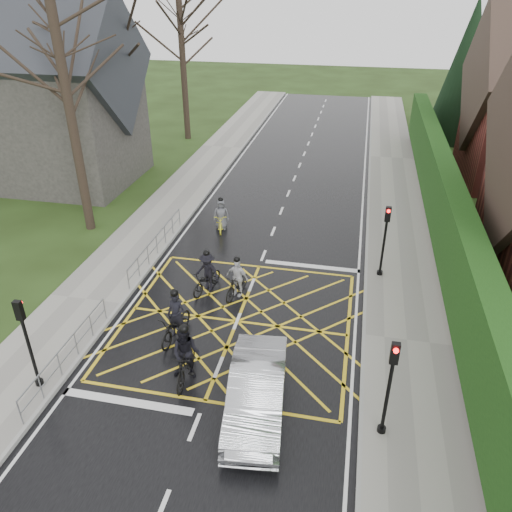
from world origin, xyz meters
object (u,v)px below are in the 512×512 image
at_px(cyclist_back, 186,359).
at_px(cyclist_front, 237,282).
at_px(cyclist_rear, 176,323).
at_px(cyclist_lead, 221,219).
at_px(car, 257,392).
at_px(cyclist_mid, 207,276).

bearing_deg(cyclist_back, cyclist_front, 81.57).
xyz_separation_m(cyclist_rear, cyclist_front, (1.42, 2.96, 0.00)).
xyz_separation_m(cyclist_lead, car, (4.14, -11.24, 0.15)).
bearing_deg(cyclist_back, car, -23.42).
bearing_deg(car, cyclist_front, 102.44).
xyz_separation_m(cyclist_mid, cyclist_front, (1.25, -0.15, -0.02)).
distance_m(cyclist_mid, cyclist_front, 1.25).
bearing_deg(cyclist_back, cyclist_rear, 114.96).
height_order(cyclist_front, car, cyclist_front).
distance_m(cyclist_rear, car, 4.35).
height_order(cyclist_back, cyclist_front, cyclist_back).
bearing_deg(cyclist_front, cyclist_lead, 126.31).
distance_m(cyclist_rear, cyclist_lead, 8.55).
height_order(cyclist_back, cyclist_lead, cyclist_back).
bearing_deg(cyclist_rear, cyclist_front, 72.50).
xyz_separation_m(cyclist_rear, cyclist_lead, (-0.75, 8.52, -0.05)).
height_order(cyclist_front, cyclist_lead, cyclist_front).
relative_size(cyclist_front, car, 0.40).
xyz_separation_m(cyclist_back, cyclist_mid, (-0.81, 4.95, -0.11)).
bearing_deg(cyclist_rear, cyclist_back, -53.66).
bearing_deg(cyclist_lead, cyclist_back, -94.99).
bearing_deg(cyclist_front, cyclist_mid, -171.89).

